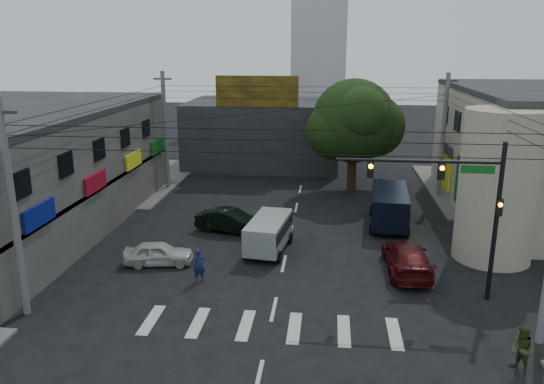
% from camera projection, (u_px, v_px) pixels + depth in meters
% --- Properties ---
extents(ground, '(160.00, 160.00, 0.00)m').
position_uv_depth(ground, '(280.00, 280.00, 25.94)').
color(ground, black).
rests_on(ground, ground).
extents(sidewalk_far_left, '(16.00, 16.00, 0.15)m').
position_uv_depth(sidewalk_far_left, '(90.00, 179.00, 45.04)').
color(sidewalk_far_left, '#514F4C').
rests_on(sidewalk_far_left, ground).
extents(sidewalk_far_right, '(16.00, 16.00, 0.15)m').
position_uv_depth(sidewalk_far_right, '(532.00, 191.00, 41.26)').
color(sidewalk_far_right, '#514F4C').
rests_on(sidewalk_far_right, ground).
extents(corner_column, '(4.00, 4.00, 8.00)m').
position_uv_depth(corner_column, '(498.00, 186.00, 27.53)').
color(corner_column, gray).
rests_on(corner_column, ground).
extents(building_far, '(14.00, 10.00, 6.00)m').
position_uv_depth(building_far, '(264.00, 133.00, 50.44)').
color(building_far, '#232326').
rests_on(building_far, ground).
extents(billboard, '(7.00, 0.30, 2.60)m').
position_uv_depth(billboard, '(257.00, 91.00, 44.59)').
color(billboard, olive).
rests_on(billboard, building_far).
extents(street_tree, '(6.40, 6.40, 8.70)m').
position_uv_depth(street_tree, '(354.00, 121.00, 40.32)').
color(street_tree, black).
rests_on(street_tree, ground).
extents(traffic_gantry, '(7.10, 0.35, 7.20)m').
position_uv_depth(traffic_gantry, '(459.00, 195.00, 22.85)').
color(traffic_gantry, black).
rests_on(traffic_gantry, ground).
extents(utility_pole_near_left, '(0.32, 0.32, 9.20)m').
position_uv_depth(utility_pole_near_left, '(13.00, 211.00, 21.49)').
color(utility_pole_near_left, '#59595B').
rests_on(utility_pole_near_left, ground).
extents(utility_pole_far_left, '(0.32, 0.32, 9.20)m').
position_uv_depth(utility_pole_far_left, '(165.00, 131.00, 41.12)').
color(utility_pole_far_left, '#59595B').
rests_on(utility_pole_far_left, ground).
extents(utility_pole_far_right, '(0.32, 0.32, 9.20)m').
position_uv_depth(utility_pole_far_right, '(443.00, 136.00, 38.91)').
color(utility_pole_far_right, '#59595B').
rests_on(utility_pole_far_right, ground).
extents(dark_sedan, '(3.47, 4.94, 1.40)m').
position_uv_depth(dark_sedan, '(230.00, 221.00, 32.43)').
color(dark_sedan, black).
rests_on(dark_sedan, ground).
extents(white_compact, '(2.57, 4.03, 1.22)m').
position_uv_depth(white_compact, '(159.00, 253.00, 27.62)').
color(white_compact, beige).
rests_on(white_compact, ground).
extents(maroon_sedan, '(2.33, 5.20, 1.48)m').
position_uv_depth(maroon_sedan, '(407.00, 258.00, 26.67)').
color(maroon_sedan, '#41090B').
rests_on(maroon_sedan, ground).
extents(silver_minivan, '(4.80, 2.91, 1.87)m').
position_uv_depth(silver_minivan, '(269.00, 235.00, 29.33)').
color(silver_minivan, '#A0A4A8').
rests_on(silver_minivan, ground).
extents(navy_van, '(6.02, 3.03, 2.28)m').
position_uv_depth(navy_van, '(389.00, 208.00, 33.54)').
color(navy_van, black).
rests_on(navy_van, ground).
extents(traffic_officer, '(0.93, 0.90, 1.66)m').
position_uv_depth(traffic_officer, '(199.00, 266.00, 25.51)').
color(traffic_officer, '#141E49').
rests_on(traffic_officer, ground).
extents(pedestrian_olive, '(1.45, 1.43, 1.77)m').
position_uv_depth(pedestrian_olive, '(523.00, 350.00, 18.40)').
color(pedestrian_olive, '#32411E').
rests_on(pedestrian_olive, ground).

